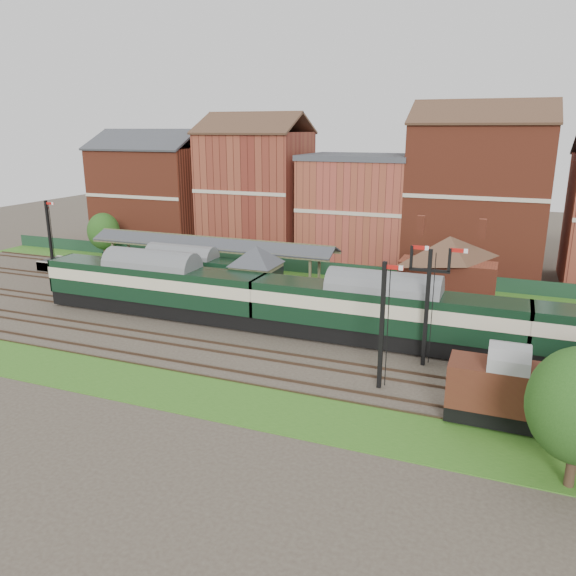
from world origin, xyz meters
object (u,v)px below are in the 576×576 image
at_px(signal_box, 256,278).
at_px(platform_railcar, 183,270).
at_px(goods_van_a, 505,390).
at_px(semaphore_bracket, 428,300).
at_px(dmu_train, 383,311).

xyz_separation_m(signal_box, platform_railcar, (-9.36, 3.25, -0.93)).
distance_m(platform_railcar, goods_van_a, 33.37).
relative_size(signal_box, platform_railcar, 0.36).
relative_size(signal_box, semaphore_bracket, 0.73).
bearing_deg(platform_railcar, semaphore_bracket, -20.25).
xyz_separation_m(semaphore_bracket, platform_railcar, (-24.40, 9.00, -2.37)).
relative_size(semaphore_bracket, goods_van_a, 1.37).
bearing_deg(semaphore_bracket, goods_van_a, -51.61).
relative_size(signal_box, goods_van_a, 1.01).
relative_size(semaphore_bracket, platform_railcar, 0.49).
bearing_deg(dmu_train, signal_box, 164.32).
height_order(semaphore_bracket, platform_railcar, semaphore_bracket).
height_order(signal_box, dmu_train, signal_box).
bearing_deg(signal_box, goods_van_a, -31.25).
relative_size(dmu_train, goods_van_a, 9.97).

